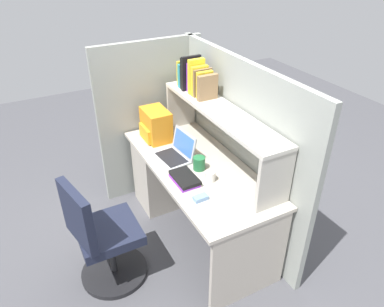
% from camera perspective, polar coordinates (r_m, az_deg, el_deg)
% --- Properties ---
extents(ground_plane, '(8.00, 8.00, 0.00)m').
position_cam_1_polar(ground_plane, '(3.40, 0.76, -12.11)').
color(ground_plane, '#4C4C51').
extents(desk, '(1.60, 0.70, 0.73)m').
position_cam_1_polar(desk, '(3.41, -2.31, -3.16)').
color(desk, beige).
rests_on(desk, ground_plane).
extents(cubicle_partition_rear, '(1.84, 0.05, 1.55)m').
position_cam_1_polar(cubicle_partition_rear, '(3.09, 7.07, 0.75)').
color(cubicle_partition_rear, '#939991').
rests_on(cubicle_partition_rear, ground_plane).
extents(cubicle_partition_left, '(0.05, 1.06, 1.55)m').
position_cam_1_polar(cubicle_partition_left, '(3.58, -6.38, 5.28)').
color(cubicle_partition_left, '#939991').
rests_on(cubicle_partition_left, ground_plane).
extents(overhead_hutch, '(1.44, 0.28, 0.45)m').
position_cam_1_polar(overhead_hutch, '(2.86, 4.46, 5.20)').
color(overhead_hutch, '#BCB7AC').
rests_on(overhead_hutch, desk).
extents(reference_books_on_shelf, '(0.43, 0.19, 0.29)m').
position_cam_1_polar(reference_books_on_shelf, '(3.09, 0.57, 11.85)').
color(reference_books_on_shelf, yellow).
rests_on(reference_books_on_shelf, overhead_hutch).
extents(laptop, '(0.33, 0.28, 0.22)m').
position_cam_1_polar(laptop, '(3.01, -2.45, 0.15)').
color(laptop, '#B7BABF').
rests_on(laptop, desk).
extents(backpack, '(0.30, 0.23, 0.28)m').
position_cam_1_polar(backpack, '(3.27, -5.79, 4.48)').
color(backpack, orange).
rests_on(backpack, desk).
extents(computer_mouse, '(0.06, 0.11, 0.03)m').
position_cam_1_polar(computer_mouse, '(2.57, 1.37, -7.01)').
color(computer_mouse, '#7299C6').
rests_on(computer_mouse, desk).
extents(paper_cup, '(0.08, 0.08, 0.08)m').
position_cam_1_polar(paper_cup, '(2.74, 2.90, -3.59)').
color(paper_cup, white).
rests_on(paper_cup, desk).
extents(snack_canister, '(0.10, 0.10, 0.11)m').
position_cam_1_polar(snack_canister, '(2.86, 1.13, -1.55)').
color(snack_canister, '#26723F').
rests_on(snack_canister, desk).
extents(desk_book_stack, '(0.26, 0.16, 0.05)m').
position_cam_1_polar(desk_book_stack, '(2.74, -1.18, -3.99)').
color(desk_book_stack, purple).
rests_on(desk_book_stack, desk).
extents(office_chair, '(0.52, 0.53, 0.93)m').
position_cam_1_polar(office_chair, '(2.83, -13.93, -13.21)').
color(office_chair, black).
rests_on(office_chair, ground_plane).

